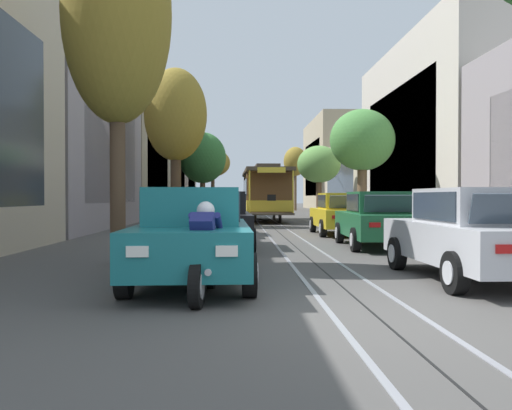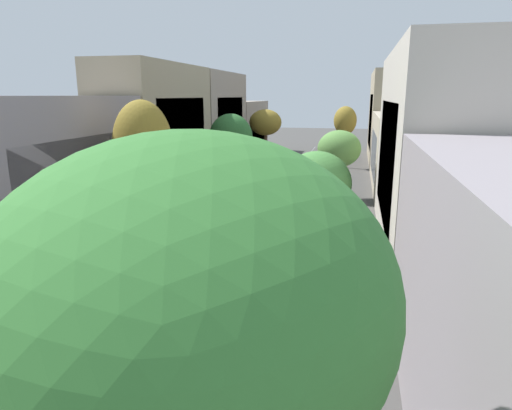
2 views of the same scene
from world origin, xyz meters
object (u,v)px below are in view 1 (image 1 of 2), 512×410
(parked_car_black_fifth_left, at_px, (228,208))
(fire_hydrant, at_px, (166,232))
(pedestrian_on_right_pavement, at_px, (392,208))
(parked_car_yellow_mid_right, at_px, (341,214))
(pedestrian_on_left_pavement, at_px, (181,205))
(parked_car_silver_sixth_left, at_px, (227,206))
(street_tree_kerb_left_near, at_px, (117,15))
(parked_car_blue_mid_left, at_px, (217,214))
(street_tree_kerb_left_second, at_px, (176,116))
(parked_car_teal_near_left, at_px, (193,235))
(street_tree_kerb_right_second, at_px, (362,141))
(parked_car_black_second_left, at_px, (218,220))
(parked_car_silver_near_right, at_px, (473,234))
(street_tree_kerb_left_mid, at_px, (203,158))
(street_tree_kerb_right_mid, at_px, (319,165))
(parked_car_yellow_fourth_left, at_px, (222,210))
(cable_car_trolley, at_px, (265,193))
(street_tree_kerb_right_fourth, at_px, (295,162))
(motorcycle_with_rider, at_px, (205,252))
(parked_car_green_second_right, at_px, (378,219))
(street_tree_kerb_left_fourth, at_px, (213,163))

(parked_car_black_fifth_left, relative_size, fire_hydrant, 5.24)
(fire_hydrant, bearing_deg, pedestrian_on_right_pavement, 47.44)
(parked_car_yellow_mid_right, distance_m, pedestrian_on_left_pavement, 12.21)
(parked_car_silver_sixth_left, xyz_separation_m, street_tree_kerb_left_near, (-1.78, -25.84, 4.48))
(pedestrian_on_left_pavement, xyz_separation_m, fire_hydrant, (1.18, -14.69, -0.55))
(parked_car_blue_mid_left, xyz_separation_m, street_tree_kerb_left_second, (-2.21, 5.64, 4.55))
(parked_car_teal_near_left, relative_size, street_tree_kerb_right_second, 0.79)
(parked_car_black_second_left, height_order, pedestrian_on_left_pavement, pedestrian_on_left_pavement)
(parked_car_blue_mid_left, distance_m, pedestrian_on_right_pavement, 10.04)
(pedestrian_on_left_pavement, bearing_deg, parked_car_silver_near_right, -70.83)
(parked_car_teal_near_left, distance_m, parked_car_blue_mid_left, 11.25)
(street_tree_kerb_left_mid, bearing_deg, parked_car_yellow_mid_right, -72.45)
(street_tree_kerb_left_second, height_order, street_tree_kerb_right_mid, street_tree_kerb_left_second)
(street_tree_kerb_right_mid, bearing_deg, parked_car_yellow_fourth_left, -116.86)
(pedestrian_on_right_pavement, bearing_deg, street_tree_kerb_left_mid, 124.02)
(parked_car_black_fifth_left, distance_m, cable_car_trolley, 2.43)
(parked_car_teal_near_left, relative_size, parked_car_yellow_fourth_left, 1.00)
(street_tree_kerb_right_fourth, bearing_deg, pedestrian_on_left_pavement, -109.85)
(parked_car_yellow_fourth_left, height_order, cable_car_trolley, cable_car_trolley)
(parked_car_teal_near_left, bearing_deg, parked_car_silver_near_right, 0.85)
(street_tree_kerb_left_near, distance_m, street_tree_kerb_left_mid, 29.58)
(parked_car_black_fifth_left, distance_m, fire_hydrant, 16.41)
(parked_car_silver_sixth_left, distance_m, fire_hydrant, 22.08)
(parked_car_black_fifth_left, relative_size, pedestrian_on_right_pavement, 2.78)
(street_tree_kerb_left_second, distance_m, fire_hydrant, 11.75)
(parked_car_black_second_left, bearing_deg, parked_car_blue_mid_left, 92.63)
(motorcycle_with_rider, bearing_deg, parked_car_teal_near_left, 101.27)
(parked_car_yellow_fourth_left, bearing_deg, parked_car_black_second_left, -88.84)
(parked_car_blue_mid_left, relative_size, pedestrian_on_left_pavement, 2.56)
(motorcycle_with_rider, bearing_deg, parked_car_yellow_fourth_left, 90.99)
(parked_car_yellow_fourth_left, relative_size, fire_hydrant, 5.21)
(parked_car_teal_near_left, height_order, cable_car_trolley, cable_car_trolley)
(parked_car_blue_mid_left, xyz_separation_m, motorcycle_with_rider, (0.33, -12.64, -0.15))
(parked_car_blue_mid_left, distance_m, street_tree_kerb_right_mid, 21.15)
(parked_car_black_fifth_left, height_order, street_tree_kerb_right_second, street_tree_kerb_right_second)
(cable_car_trolley, bearing_deg, street_tree_kerb_right_mid, 61.03)
(parked_car_silver_near_right, xyz_separation_m, street_tree_kerb_right_second, (1.79, 15.57, 3.24))
(parked_car_teal_near_left, distance_m, fire_hydrant, 6.41)
(street_tree_kerb_left_near, distance_m, pedestrian_on_left_pavement, 18.99)
(street_tree_kerb_right_fourth, xyz_separation_m, fire_hydrant, (-8.15, -40.53, -4.74))
(street_tree_kerb_right_mid, bearing_deg, street_tree_kerb_left_second, -123.13)
(parked_car_black_second_left, distance_m, parked_car_silver_sixth_left, 22.38)
(street_tree_kerb_right_fourth, relative_size, pedestrian_on_right_pavement, 4.26)
(parked_car_silver_near_right, height_order, pedestrian_on_right_pavement, pedestrian_on_right_pavement)
(parked_car_silver_sixth_left, bearing_deg, parked_car_green_second_right, -77.92)
(street_tree_kerb_left_near, xyz_separation_m, fire_hydrant, (0.52, 3.79, -4.86))
(parked_car_blue_mid_left, bearing_deg, parked_car_teal_near_left, -89.71)
(parked_car_teal_near_left, relative_size, fire_hydrant, 5.22)
(parked_car_silver_sixth_left, relative_size, pedestrian_on_left_pavement, 2.56)
(parked_car_teal_near_left, xyz_separation_m, street_tree_kerb_left_fourth, (-1.83, 45.72, 4.12))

